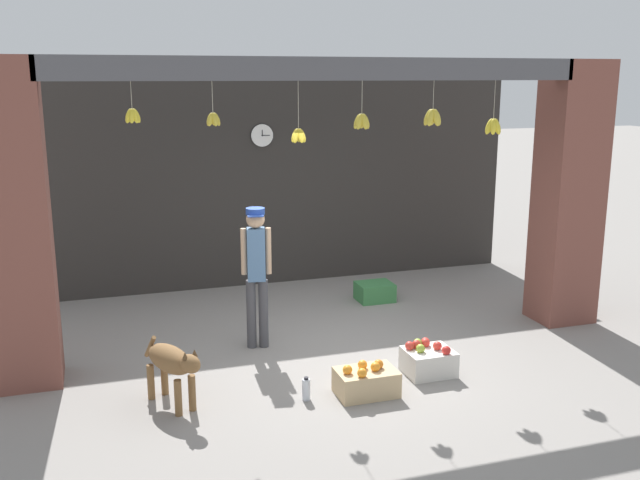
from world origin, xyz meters
name	(u,v)px	position (x,y,z in m)	size (l,w,h in m)	color
ground_plane	(332,356)	(0.00, 0.00, 0.00)	(60.00, 60.00, 0.00)	gray
shop_back_wall	(265,176)	(0.00, 3.09, 1.63)	(7.72, 0.12, 3.27)	#2D2B28
shop_pillar_left	(13,227)	(-3.21, 0.30, 1.63)	(0.70, 0.60, 3.27)	brown
shop_pillar_right	(568,194)	(3.21, 0.30, 1.63)	(0.70, 0.60, 3.27)	brown
storefront_awning	(332,72)	(0.03, 0.12, 3.11)	(5.82, 0.27, 0.89)	#4C4C51
dog	(172,363)	(-1.84, -0.71, 0.44)	(0.53, 0.87, 0.65)	brown
shopkeeper	(256,267)	(-0.73, 0.54, 0.97)	(0.34, 0.28, 1.64)	#424247
fruit_crate_oranges	(366,381)	(0.00, -1.04, 0.14)	(0.59, 0.39, 0.34)	tan
fruit_crate_apples	(428,360)	(0.81, -0.76, 0.15)	(0.50, 0.42, 0.35)	silver
produce_box_green	(375,292)	(1.22, 1.75, 0.13)	(0.49, 0.40, 0.25)	#387A42
water_bottle	(306,389)	(-0.60, -0.97, 0.11)	(0.08, 0.08, 0.24)	silver
wall_clock	(262,135)	(-0.06, 3.02, 2.23)	(0.34, 0.03, 0.34)	black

